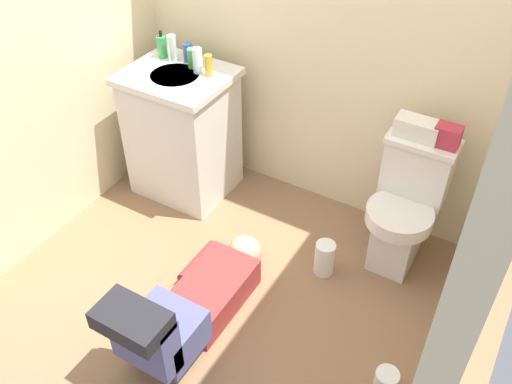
% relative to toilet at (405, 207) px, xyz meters
% --- Properties ---
extents(ground_plane, '(2.73, 2.90, 0.04)m').
position_rel_toilet_xyz_m(ground_plane, '(-0.70, -0.68, -0.39)').
color(ground_plane, '#8B6546').
extents(wall_back, '(2.39, 0.08, 2.40)m').
position_rel_toilet_xyz_m(wall_back, '(-0.70, 0.31, 0.83)').
color(wall_back, beige).
rests_on(wall_back, ground_plane).
extents(wall_left, '(0.08, 1.90, 2.40)m').
position_rel_toilet_xyz_m(wall_left, '(-1.86, -0.68, 0.83)').
color(wall_left, beige).
rests_on(wall_left, ground_plane).
extents(wall_right, '(0.08, 1.90, 2.40)m').
position_rel_toilet_xyz_m(wall_right, '(0.45, -0.68, 0.83)').
color(wall_right, beige).
rests_on(wall_right, ground_plane).
extents(toilet, '(0.36, 0.46, 0.75)m').
position_rel_toilet_xyz_m(toilet, '(0.00, 0.00, 0.00)').
color(toilet, silver).
rests_on(toilet, ground_plane).
extents(vanity_cabinet, '(0.60, 0.52, 0.82)m').
position_rel_toilet_xyz_m(vanity_cabinet, '(-1.40, -0.09, 0.05)').
color(vanity_cabinet, silver).
rests_on(vanity_cabinet, ground_plane).
extents(faucet, '(0.02, 0.02, 0.10)m').
position_rel_toilet_xyz_m(faucet, '(-1.40, 0.05, 0.50)').
color(faucet, silver).
rests_on(faucet, vanity_cabinet).
extents(person_plumber, '(0.39, 1.06, 0.52)m').
position_rel_toilet_xyz_m(person_plumber, '(-0.71, -1.01, -0.19)').
color(person_plumber, maroon).
rests_on(person_plumber, ground_plane).
extents(tissue_box, '(0.22, 0.11, 0.10)m').
position_rel_toilet_xyz_m(tissue_box, '(-0.05, 0.09, 0.43)').
color(tissue_box, silver).
rests_on(tissue_box, toilet).
extents(toiletry_bag, '(0.12, 0.09, 0.11)m').
position_rel_toilet_xyz_m(toiletry_bag, '(0.10, 0.09, 0.44)').
color(toiletry_bag, '#B22D3F').
rests_on(toiletry_bag, toilet).
extents(soap_dispenser, '(0.06, 0.06, 0.17)m').
position_rel_toilet_xyz_m(soap_dispenser, '(-1.59, 0.03, 0.52)').
color(soap_dispenser, '#36954D').
rests_on(soap_dispenser, vanity_cabinet).
extents(bottle_white, '(0.05, 0.05, 0.16)m').
position_rel_toilet_xyz_m(bottle_white, '(-1.51, 0.03, 0.53)').
color(bottle_white, white).
rests_on(bottle_white, vanity_cabinet).
extents(bottle_blue, '(0.05, 0.05, 0.11)m').
position_rel_toilet_xyz_m(bottle_blue, '(-1.43, 0.07, 0.51)').
color(bottle_blue, '#3B62B8').
rests_on(bottle_blue, vanity_cabinet).
extents(bottle_green, '(0.05, 0.05, 0.11)m').
position_rel_toilet_xyz_m(bottle_green, '(-1.36, 0.02, 0.51)').
color(bottle_green, '#45974F').
rests_on(bottle_green, vanity_cabinet).
extents(bottle_clear, '(0.06, 0.06, 0.15)m').
position_rel_toilet_xyz_m(bottle_clear, '(-1.30, -0.01, 0.53)').
color(bottle_clear, silver).
rests_on(bottle_clear, vanity_cabinet).
extents(bottle_amber, '(0.04, 0.04, 0.13)m').
position_rel_toilet_xyz_m(bottle_amber, '(-1.22, -0.02, 0.52)').
color(bottle_amber, gold).
rests_on(bottle_amber, vanity_cabinet).
extents(paper_towel_roll, '(0.11, 0.11, 0.21)m').
position_rel_toilet_xyz_m(paper_towel_roll, '(-0.30, -0.32, -0.26)').
color(paper_towel_roll, white).
rests_on(paper_towel_roll, ground_plane).
extents(toilet_paper_roll, '(0.11, 0.11, 0.10)m').
position_rel_toilet_xyz_m(toilet_paper_roll, '(0.25, -0.82, -0.32)').
color(toilet_paper_roll, white).
rests_on(toilet_paper_roll, ground_plane).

